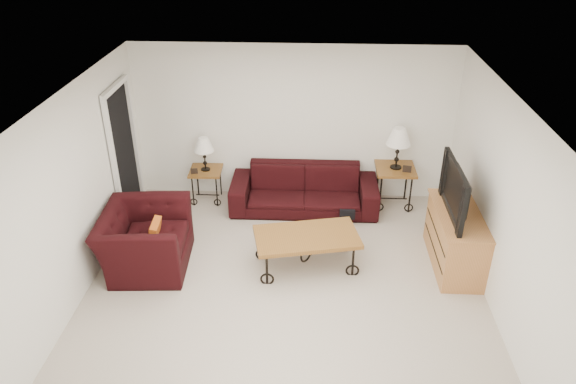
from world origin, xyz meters
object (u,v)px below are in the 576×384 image
object	(u,v)px
sofa	(304,189)
television	(463,190)
side_table_right	(394,186)
armchair	(145,239)
side_table_left	(207,185)
lamp_right	(398,148)
lamp_left	(204,154)
tv_stand	(456,239)
backpack	(347,208)
coffee_table	(306,251)

from	to	relation	value
sofa	television	xyz separation A→B (m)	(2.02, -1.40, 0.79)
side_table_right	armchair	xyz separation A→B (m)	(-3.48, -1.81, 0.07)
sofa	side_table_left	xyz separation A→B (m)	(-1.58, 0.18, -0.06)
lamp_right	armchair	world-z (taller)	lamp_right
side_table_right	lamp_left	bearing A→B (deg)	-180.00
sofa	television	world-z (taller)	television
sofa	armchair	distance (m)	2.63
tv_stand	lamp_left	bearing A→B (deg)	156.51
side_table_left	television	world-z (taller)	television
lamp_right	tv_stand	world-z (taller)	lamp_right
sofa	backpack	xyz separation A→B (m)	(0.66, -0.37, -0.11)
sofa	tv_stand	bearing A→B (deg)	-34.33
lamp_right	tv_stand	size ratio (longest dim) A/B	0.50
side_table_left	lamp_right	distance (m)	3.09
side_table_left	armchair	bearing A→B (deg)	-104.85
lamp_left	coffee_table	xyz separation A→B (m)	(1.65, -1.75, -0.57)
lamp_left	side_table_right	bearing A→B (deg)	0.00
lamp_left	backpack	distance (m)	2.39
lamp_left	tv_stand	size ratio (longest dim) A/B	0.42
side_table_left	armchair	size ratio (longest dim) A/B	0.45
tv_stand	backpack	distance (m)	1.73
lamp_left	television	world-z (taller)	television
sofa	television	bearing A→B (deg)	-34.59
side_table_left	coffee_table	world-z (taller)	side_table_left
sofa	side_table_left	size ratio (longest dim) A/B	4.17
coffee_table	lamp_right	bearing A→B (deg)	52.35
side_table_right	coffee_table	distance (m)	2.21
side_table_right	tv_stand	distance (m)	1.70
sofa	coffee_table	size ratio (longest dim) A/B	1.71
armchair	side_table_right	bearing A→B (deg)	-66.20
television	coffee_table	bearing A→B (deg)	-84.88
armchair	television	bearing A→B (deg)	-90.38
side_table_right	television	size ratio (longest dim) A/B	0.56
backpack	television	bearing A→B (deg)	-28.15
lamp_left	lamp_right	distance (m)	3.01
side_table_right	sofa	bearing A→B (deg)	-172.78
tv_stand	television	world-z (taller)	television
side_table_right	television	distance (m)	1.87
sofa	tv_stand	xyz separation A→B (m)	(2.04, -1.40, 0.06)
lamp_left	television	xyz separation A→B (m)	(3.61, -1.58, 0.30)
side_table_left	coffee_table	xyz separation A→B (m)	(1.65, -1.75, -0.02)
tv_stand	television	xyz separation A→B (m)	(-0.02, 0.00, 0.73)
television	lamp_left	bearing A→B (deg)	-113.60
side_table_left	tv_stand	world-z (taller)	tv_stand
armchair	backpack	bearing A→B (deg)	-68.79
sofa	armchair	world-z (taller)	armchair
sofa	lamp_left	xyz separation A→B (m)	(-1.58, 0.18, 0.49)
lamp_right	lamp_left	bearing A→B (deg)	-180.00
television	backpack	distance (m)	1.93
sofa	armchair	size ratio (longest dim) A/B	1.86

